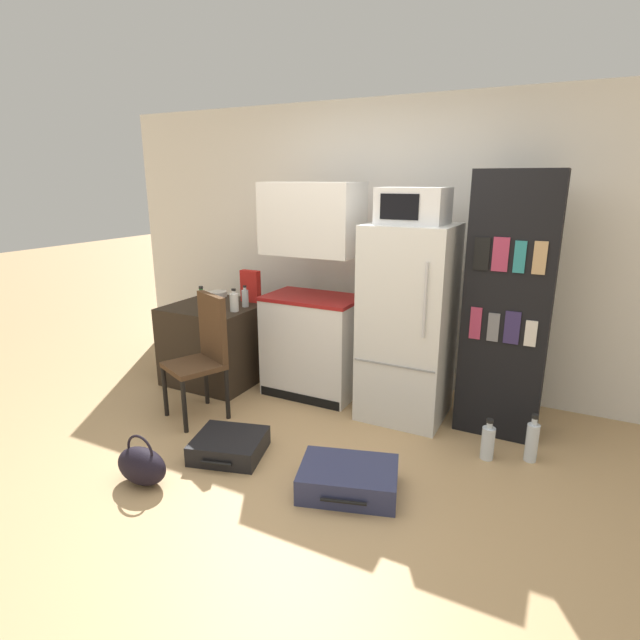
{
  "coord_description": "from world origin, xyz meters",
  "views": [
    {
      "loc": [
        1.42,
        -2.36,
        1.86
      ],
      "look_at": [
        -0.22,
        0.85,
        0.84
      ],
      "focal_mm": 28.0,
      "sensor_mm": 36.0,
      "label": 1
    }
  ],
  "objects_px": {
    "suitcase_large_flat": "(348,479)",
    "water_bottle_front": "(488,442)",
    "bottle_clear_short": "(245,298)",
    "bottle_milk_white": "(234,302)",
    "bowl": "(218,294)",
    "side_table": "(218,342)",
    "kitchen_hutch": "(313,302)",
    "water_bottle_middle": "(532,441)",
    "refrigerator": "(408,324)",
    "chair": "(204,348)",
    "handbag": "(142,465)",
    "cereal_box": "(251,286)",
    "bottle_green_tall": "(202,303)",
    "suitcase_small_flat": "(229,446)",
    "bookshelf": "(508,307)",
    "microwave": "(414,206)"
  },
  "relations": [
    {
      "from": "suitcase_large_flat",
      "to": "handbag",
      "type": "relative_size",
      "value": 1.92
    },
    {
      "from": "side_table",
      "to": "chair",
      "type": "xyz_separation_m",
      "value": [
        0.39,
        -0.64,
        0.2
      ]
    },
    {
      "from": "bookshelf",
      "to": "cereal_box",
      "type": "bearing_deg",
      "value": 178.42
    },
    {
      "from": "water_bottle_front",
      "to": "chair",
      "type": "bearing_deg",
      "value": -171.3
    },
    {
      "from": "handbag",
      "to": "cereal_box",
      "type": "bearing_deg",
      "value": 103.1
    },
    {
      "from": "suitcase_large_flat",
      "to": "water_bottle_middle",
      "type": "distance_m",
      "value": 1.32
    },
    {
      "from": "bowl",
      "to": "cereal_box",
      "type": "relative_size",
      "value": 0.6
    },
    {
      "from": "suitcase_large_flat",
      "to": "water_bottle_front",
      "type": "relative_size",
      "value": 2.32
    },
    {
      "from": "side_table",
      "to": "refrigerator",
      "type": "bearing_deg",
      "value": 2.89
    },
    {
      "from": "bowl",
      "to": "water_bottle_middle",
      "type": "height_order",
      "value": "bowl"
    },
    {
      "from": "bottle_milk_white",
      "to": "side_table",
      "type": "bearing_deg",
      "value": 160.5
    },
    {
      "from": "side_table",
      "to": "microwave",
      "type": "height_order",
      "value": "microwave"
    },
    {
      "from": "water_bottle_middle",
      "to": "refrigerator",
      "type": "bearing_deg",
      "value": 163.42
    },
    {
      "from": "refrigerator",
      "to": "microwave",
      "type": "height_order",
      "value": "microwave"
    },
    {
      "from": "bottle_green_tall",
      "to": "cereal_box",
      "type": "xyz_separation_m",
      "value": [
        0.1,
        0.58,
        0.05
      ]
    },
    {
      "from": "side_table",
      "to": "bottle_green_tall",
      "type": "height_order",
      "value": "bottle_green_tall"
    },
    {
      "from": "kitchen_hutch",
      "to": "water_bottle_middle",
      "type": "relative_size",
      "value": 5.33
    },
    {
      "from": "chair",
      "to": "water_bottle_middle",
      "type": "relative_size",
      "value": 2.88
    },
    {
      "from": "cereal_box",
      "to": "suitcase_small_flat",
      "type": "relative_size",
      "value": 0.53
    },
    {
      "from": "bottle_clear_short",
      "to": "water_bottle_front",
      "type": "xyz_separation_m",
      "value": [
        2.26,
        -0.39,
        -0.69
      ]
    },
    {
      "from": "bottle_clear_short",
      "to": "bookshelf",
      "type": "bearing_deg",
      "value": 3.15
    },
    {
      "from": "microwave",
      "to": "chair",
      "type": "relative_size",
      "value": 0.49
    },
    {
      "from": "kitchen_hutch",
      "to": "refrigerator",
      "type": "height_order",
      "value": "kitchen_hutch"
    },
    {
      "from": "side_table",
      "to": "water_bottle_front",
      "type": "xyz_separation_m",
      "value": [
        2.55,
        -0.31,
        -0.24
      ]
    },
    {
      "from": "bottle_green_tall",
      "to": "kitchen_hutch",
      "type": "bearing_deg",
      "value": 28.71
    },
    {
      "from": "chair",
      "to": "handbag",
      "type": "height_order",
      "value": "chair"
    },
    {
      "from": "chair",
      "to": "suitcase_small_flat",
      "type": "xyz_separation_m",
      "value": [
        0.55,
        -0.44,
        -0.5
      ]
    },
    {
      "from": "bowl",
      "to": "side_table",
      "type": "bearing_deg",
      "value": -55.58
    },
    {
      "from": "kitchen_hutch",
      "to": "suitcase_large_flat",
      "type": "distance_m",
      "value": 1.7
    },
    {
      "from": "chair",
      "to": "suitcase_large_flat",
      "type": "xyz_separation_m",
      "value": [
        1.46,
        -0.45,
        -0.49
      ]
    },
    {
      "from": "refrigerator",
      "to": "chair",
      "type": "xyz_separation_m",
      "value": [
        -1.43,
        -0.74,
        -0.2
      ]
    },
    {
      "from": "side_table",
      "to": "suitcase_large_flat",
      "type": "bearing_deg",
      "value": -30.56
    },
    {
      "from": "cereal_box",
      "to": "bottle_clear_short",
      "type": "bearing_deg",
      "value": -70.16
    },
    {
      "from": "side_table",
      "to": "kitchen_hutch",
      "type": "xyz_separation_m",
      "value": [
        0.95,
        0.14,
        0.47
      ]
    },
    {
      "from": "kitchen_hutch",
      "to": "chair",
      "type": "bearing_deg",
      "value": -125.68
    },
    {
      "from": "bottle_green_tall",
      "to": "bowl",
      "type": "height_order",
      "value": "bottle_green_tall"
    },
    {
      "from": "kitchen_hutch",
      "to": "chair",
      "type": "height_order",
      "value": "kitchen_hutch"
    },
    {
      "from": "refrigerator",
      "to": "side_table",
      "type": "bearing_deg",
      "value": -177.11
    },
    {
      "from": "kitchen_hutch",
      "to": "handbag",
      "type": "bearing_deg",
      "value": -99.67
    },
    {
      "from": "bottle_milk_white",
      "to": "bowl",
      "type": "height_order",
      "value": "bottle_milk_white"
    },
    {
      "from": "side_table",
      "to": "chair",
      "type": "distance_m",
      "value": 0.78
    },
    {
      "from": "suitcase_large_flat",
      "to": "handbag",
      "type": "bearing_deg",
      "value": -173.52
    },
    {
      "from": "kitchen_hutch",
      "to": "bookshelf",
      "type": "bearing_deg",
      "value": 2.19
    },
    {
      "from": "bookshelf",
      "to": "suitcase_large_flat",
      "type": "relative_size",
      "value": 2.8
    },
    {
      "from": "microwave",
      "to": "handbag",
      "type": "distance_m",
      "value": 2.58
    },
    {
      "from": "microwave",
      "to": "bottle_milk_white",
      "type": "relative_size",
      "value": 2.39
    },
    {
      "from": "side_table",
      "to": "water_bottle_middle",
      "type": "xyz_separation_m",
      "value": [
        2.82,
        -0.2,
        -0.22
      ]
    },
    {
      "from": "kitchen_hutch",
      "to": "bottle_green_tall",
      "type": "xyz_separation_m",
      "value": [
        -0.84,
        -0.46,
        -0.0
      ]
    },
    {
      "from": "kitchen_hutch",
      "to": "side_table",
      "type": "bearing_deg",
      "value": -171.7
    },
    {
      "from": "suitcase_small_flat",
      "to": "cereal_box",
      "type": "bearing_deg",
      "value": 102.48
    }
  ]
}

